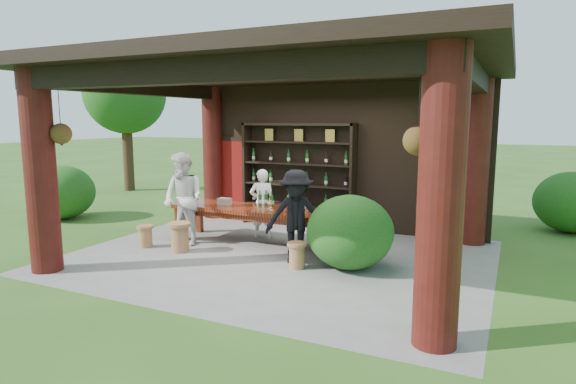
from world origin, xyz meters
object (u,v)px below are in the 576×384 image
at_px(stool_near_left, 180,236).
at_px(stool_near_right, 297,255).
at_px(host, 262,203).
at_px(napkin_basket, 225,202).
at_px(stool_far_left, 146,236).
at_px(tasting_table, 256,213).
at_px(guest_woman, 183,199).
at_px(guest_man, 296,217).
at_px(wine_shelf, 298,175).

relative_size(stool_near_left, stool_near_right, 1.26).
height_order(host, napkin_basket, host).
distance_m(stool_near_left, stool_near_right, 2.45).
distance_m(stool_near_left, stool_far_left, 0.83).
relative_size(tasting_table, napkin_basket, 13.87).
bearing_deg(guest_woman, stool_far_left, -127.31).
xyz_separation_m(stool_far_left, host, (1.71, 1.71, 0.51)).
height_order(host, guest_woman, guest_woman).
bearing_deg(tasting_table, guest_man, -32.75).
distance_m(tasting_table, napkin_basket, 0.78).
bearing_deg(napkin_basket, wine_shelf, 65.73).
relative_size(stool_near_right, host, 0.30).
distance_m(stool_near_right, host, 2.35).
height_order(stool_near_left, host, host).
relative_size(wine_shelf, guest_man, 1.67).
bearing_deg(host, stool_near_left, 42.23).
distance_m(wine_shelf, napkin_basket, 2.07).
bearing_deg(guest_man, tasting_table, 123.25).
bearing_deg(guest_woman, tasting_table, 35.97).
height_order(wine_shelf, stool_near_right, wine_shelf).
bearing_deg(tasting_table, stool_near_left, -133.19).
bearing_deg(stool_near_left, host, 62.50).
xyz_separation_m(stool_far_left, guest_man, (3.12, 0.35, 0.59)).
height_order(stool_near_left, stool_near_right, stool_near_left).
height_order(tasting_table, napkin_basket, napkin_basket).
bearing_deg(guest_man, stool_far_left, 162.34).
height_order(guest_woman, napkin_basket, guest_woman).
height_order(guest_man, napkin_basket, guest_man).
xyz_separation_m(tasting_table, stool_far_left, (-1.88, -1.14, -0.41)).
bearing_deg(tasting_table, wine_shelf, 87.57).
relative_size(stool_near_right, napkin_basket, 1.71).
height_order(wine_shelf, guest_woman, wine_shelf).
relative_size(wine_shelf, stool_far_left, 6.36).
bearing_deg(tasting_table, guest_woman, -154.48).
bearing_deg(napkin_basket, stool_near_left, -104.85).
xyz_separation_m(stool_far_left, napkin_basket, (1.13, 1.14, 0.59)).
relative_size(wine_shelf, guest_woman, 1.48).
relative_size(host, guest_man, 0.89).
bearing_deg(stool_near_right, host, 133.14).
xyz_separation_m(tasting_table, guest_man, (1.24, -0.79, 0.19)).
bearing_deg(stool_near_right, stool_near_left, -179.60).
relative_size(stool_far_left, host, 0.29).
bearing_deg(stool_near_right, napkin_basket, 152.80).
distance_m(wine_shelf, host, 1.39).
height_order(stool_far_left, host, host).
relative_size(tasting_table, host, 2.45).
xyz_separation_m(host, napkin_basket, (-0.58, -0.57, 0.08)).
bearing_deg(stool_near_right, guest_woman, 170.06).
relative_size(tasting_table, guest_woman, 1.94).
distance_m(tasting_table, stool_near_left, 1.58).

